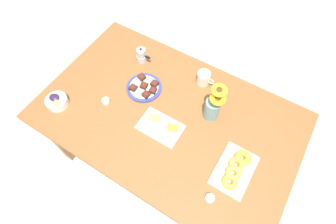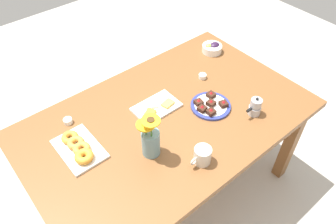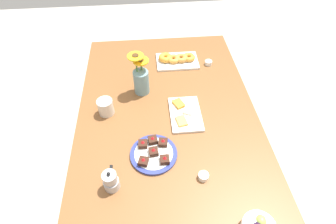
# 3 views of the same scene
# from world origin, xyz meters

# --- Properties ---
(ground_plane) EXTENTS (6.00, 6.00, 0.00)m
(ground_plane) POSITION_xyz_m (0.00, 0.00, 0.00)
(ground_plane) COLOR #B7B2A8
(dining_table) EXTENTS (1.60, 1.00, 0.74)m
(dining_table) POSITION_xyz_m (0.00, 0.00, 0.65)
(dining_table) COLOR brown
(dining_table) RESTS_ON ground_plane
(coffee_mug) EXTENTS (0.12, 0.09, 0.09)m
(coffee_mug) POSITION_xyz_m (0.07, 0.34, 0.79)
(coffee_mug) COLOR beige
(coffee_mug) RESTS_ON dining_table
(grape_bowl) EXTENTS (0.13, 0.13, 0.07)m
(grape_bowl) POSITION_xyz_m (-0.64, -0.29, 0.77)
(grape_bowl) COLOR white
(grape_bowl) RESTS_ON dining_table
(cheese_platter) EXTENTS (0.26, 0.17, 0.03)m
(cheese_platter) POSITION_xyz_m (0.01, -0.10, 0.75)
(cheese_platter) COLOR white
(cheese_platter) RESTS_ON dining_table
(croissant_platter) EXTENTS (0.19, 0.28, 0.05)m
(croissant_platter) POSITION_xyz_m (0.50, -0.11, 0.76)
(croissant_platter) COLOR white
(croissant_platter) RESTS_ON dining_table
(jam_cup_honey) EXTENTS (0.05, 0.05, 0.03)m
(jam_cup_honey) POSITION_xyz_m (0.45, -0.32, 0.76)
(jam_cup_honey) COLOR white
(jam_cup_honey) RESTS_ON dining_table
(jam_cup_berry) EXTENTS (0.05, 0.05, 0.03)m
(jam_cup_berry) POSITION_xyz_m (-0.39, -0.13, 0.76)
(jam_cup_berry) COLOR white
(jam_cup_berry) RESTS_ON dining_table
(dessert_plate) EXTENTS (0.23, 0.23, 0.05)m
(dessert_plate) POSITION_xyz_m (-0.24, 0.09, 0.75)
(dessert_plate) COLOR navy
(dessert_plate) RESTS_ON dining_table
(flower_vase) EXTENTS (0.11, 0.12, 0.26)m
(flower_vase) POSITION_xyz_m (0.22, 0.14, 0.83)
(flower_vase) COLOR #6B939E
(flower_vase) RESTS_ON dining_table
(moka_pot) EXTENTS (0.11, 0.07, 0.12)m
(moka_pot) POSITION_xyz_m (-0.39, 0.29, 0.79)
(moka_pot) COLOR #B7B7BC
(moka_pot) RESTS_ON dining_table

